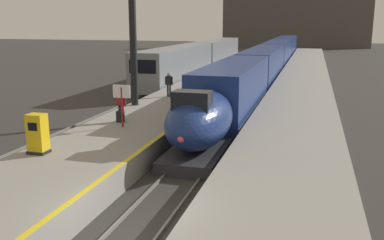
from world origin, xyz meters
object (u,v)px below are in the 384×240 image
highspeed_train_main (271,58)px  passenger_near_edge (121,103)px  station_column_mid (132,19)px  departure_info_board (122,97)px  ticket_machine_yellow (38,135)px  passenger_mid_platform (169,83)px  rolling_suitcase (120,117)px  regional_train_adjacent (200,57)px

highspeed_train_main → passenger_near_edge: highspeed_train_main is taller
station_column_mid → passenger_near_edge: size_ratio=5.17×
departure_info_board → station_column_mid: bearing=107.0°
passenger_near_edge → ticket_machine_yellow: size_ratio=1.06×
passenger_mid_platform → departure_info_board: size_ratio=0.80×
passenger_near_edge → rolling_suitcase: (0.04, -0.23, -0.69)m
station_column_mid → rolling_suitcase: bearing=-76.0°
station_column_mid → rolling_suitcase: (1.19, -4.75, -4.98)m
rolling_suitcase → departure_info_board: size_ratio=0.46×
passenger_mid_platform → departure_info_board: bearing=-86.0°
highspeed_train_main → ticket_machine_yellow: (-5.55, -37.93, -0.19)m
rolling_suitcase → departure_info_board: departure_info_board is taller
regional_train_adjacent → ticket_machine_yellow: 35.74m
ticket_machine_yellow → station_column_mid: bearing=91.9°
passenger_mid_platform → departure_info_board: 9.29m
station_column_mid → departure_info_board: (1.74, -5.68, -3.78)m
regional_train_adjacent → passenger_near_edge: (3.35, -29.50, -0.09)m
passenger_mid_platform → highspeed_train_main: bearing=78.5°
station_column_mid → departure_info_board: station_column_mid is taller
passenger_near_edge → departure_info_board: 1.40m
station_column_mid → ticket_machine_yellow: bearing=-88.1°
passenger_mid_platform → rolling_suitcase: bearing=-89.3°
station_column_mid → rolling_suitcase: size_ratio=8.89×
departure_info_board → regional_train_adjacent: bearing=97.3°
rolling_suitcase → station_column_mid: bearing=104.0°
regional_train_adjacent → passenger_near_edge: size_ratio=21.66×
highspeed_train_main → passenger_mid_platform: (-4.82, -23.69, 0.06)m
station_column_mid → rolling_suitcase: station_column_mid is taller
ticket_machine_yellow → highspeed_train_main: bearing=81.7°
regional_train_adjacent → passenger_mid_platform: (3.28, -21.40, -0.09)m
ticket_machine_yellow → regional_train_adjacent: bearing=94.1°
rolling_suitcase → passenger_near_edge: bearing=100.0°
passenger_near_edge → passenger_mid_platform: same height
ticket_machine_yellow → departure_info_board: 5.23m
station_column_mid → passenger_near_edge: (1.15, -4.52, -4.30)m
passenger_mid_platform → rolling_suitcase: size_ratio=1.72×
passenger_mid_platform → regional_train_adjacent: bearing=98.7°
highspeed_train_main → ticket_machine_yellow: size_ratio=46.81×
highspeed_train_main → passenger_mid_platform: 24.17m
regional_train_adjacent → departure_info_board: 30.91m
departure_info_board → highspeed_train_main: bearing=82.8°
departure_info_board → rolling_suitcase: bearing=120.5°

